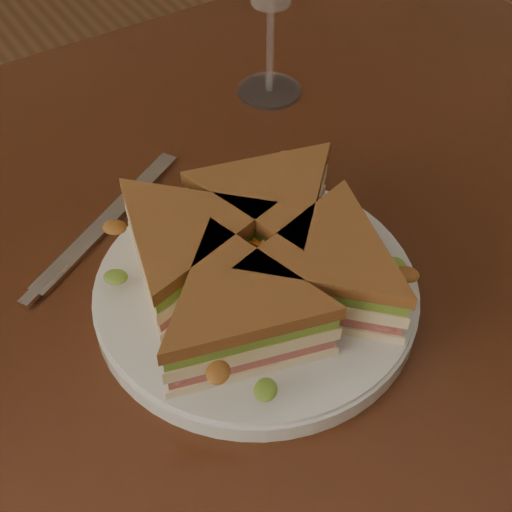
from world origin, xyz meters
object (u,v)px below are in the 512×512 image
at_px(knife, 99,229).
at_px(table, 174,356).
at_px(spoon, 169,254).
at_px(sandwich_wedges, 256,261).
at_px(plate, 256,292).

bearing_deg(knife, table, -107.51).
bearing_deg(table, spoon, 54.23).
bearing_deg(spoon, sandwich_wedges, -79.23).
bearing_deg(knife, spoon, -88.15).
height_order(plate, knife, plate).
bearing_deg(plate, knife, 117.83).
bearing_deg(spoon, table, -140.36).
bearing_deg(sandwich_wedges, plate, 0.00).
bearing_deg(plate, sandwich_wedges, 180.00).
height_order(spoon, knife, spoon).
bearing_deg(spoon, knife, 106.28).
bearing_deg(plate, table, 136.87).
xyz_separation_m(table, plate, (0.06, -0.05, 0.11)).
xyz_separation_m(table, spoon, (0.02, 0.03, 0.10)).
xyz_separation_m(sandwich_wedges, knife, (-0.07, 0.14, -0.04)).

